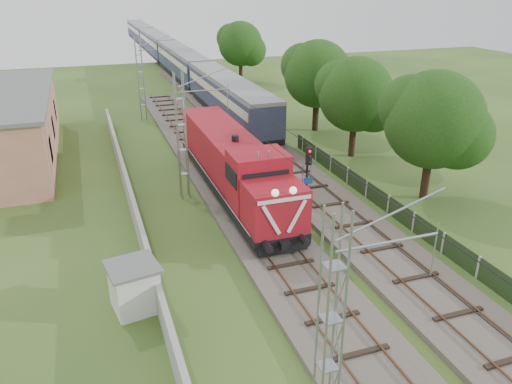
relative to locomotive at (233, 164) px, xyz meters
name	(u,v)px	position (x,y,z in m)	size (l,w,h in m)	color
ground	(303,287)	(0.00, -11.01, -2.27)	(140.00, 140.00, 0.00)	#2F4D1D
track_main	(254,220)	(0.00, -4.01, -2.08)	(4.20, 70.00, 0.45)	#6B6054
track_side	(260,146)	(5.00, 8.99, -2.08)	(4.20, 80.00, 0.45)	#6B6054
catenary	(183,137)	(-2.95, 0.99, 1.78)	(3.31, 70.00, 8.00)	gray
boundary_wall	(129,193)	(-6.50, 0.99, -1.52)	(0.25, 40.00, 1.50)	#9E9E99
fence	(414,222)	(8.00, -8.01, -1.67)	(0.12, 32.00, 1.20)	black
locomotive	(233,164)	(0.00, 0.00, 0.00)	(3.04, 17.37, 4.41)	black
coach_rake	(167,51)	(5.00, 52.86, 0.27)	(3.07, 91.53, 3.55)	black
signal_post	(308,171)	(2.90, -4.83, 0.87)	(0.50, 0.39, 4.57)	black
relay_hut	(134,287)	(-7.40, -10.07, -1.19)	(2.37, 2.37, 2.12)	silver
tree_a	(435,121)	(11.56, -4.20, 2.82)	(6.29, 5.99, 8.15)	#321E14
tree_b	(357,95)	(11.28, 4.72, 2.58)	(5.99, 5.70, 7.76)	#321E14
tree_c	(318,75)	(11.70, 12.33, 2.85)	(6.33, 6.02, 8.20)	#321E14
tree_d	(241,44)	(12.34, 37.37, 2.72)	(6.17, 5.87, 7.99)	#321E14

